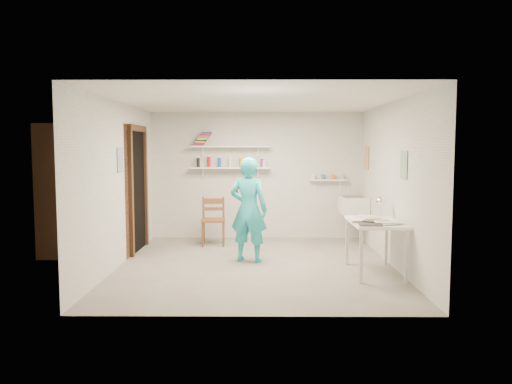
{
  "coord_description": "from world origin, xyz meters",
  "views": [
    {
      "loc": [
        0.06,
        -7.24,
        1.73
      ],
      "look_at": [
        0.0,
        0.4,
        1.05
      ],
      "focal_mm": 35.0,
      "sensor_mm": 36.0,
      "label": 1
    }
  ],
  "objects_px": {
    "belfast_sink": "(354,205)",
    "desk_lamp": "(381,201)",
    "man": "(249,210)",
    "wall_clock": "(245,191)",
    "work_table": "(375,247)",
    "wooden_chair": "(213,220)"
  },
  "relations": [
    {
      "from": "wooden_chair",
      "to": "desk_lamp",
      "type": "distance_m",
      "value": 3.05
    },
    {
      "from": "belfast_sink",
      "to": "desk_lamp",
      "type": "height_order",
      "value": "desk_lamp"
    },
    {
      "from": "work_table",
      "to": "wall_clock",
      "type": "bearing_deg",
      "value": 152.61
    },
    {
      "from": "man",
      "to": "work_table",
      "type": "distance_m",
      "value": 1.94
    },
    {
      "from": "work_table",
      "to": "wooden_chair",
      "type": "bearing_deg",
      "value": 140.73
    },
    {
      "from": "belfast_sink",
      "to": "work_table",
      "type": "relative_size",
      "value": 0.55
    },
    {
      "from": "work_table",
      "to": "desk_lamp",
      "type": "distance_m",
      "value": 0.75
    },
    {
      "from": "desk_lamp",
      "to": "belfast_sink",
      "type": "bearing_deg",
      "value": 92.35
    },
    {
      "from": "wall_clock",
      "to": "wooden_chair",
      "type": "bearing_deg",
      "value": 136.4
    },
    {
      "from": "wall_clock",
      "to": "work_table",
      "type": "bearing_deg",
      "value": -10.99
    },
    {
      "from": "wall_clock",
      "to": "desk_lamp",
      "type": "bearing_deg",
      "value": 2.31
    },
    {
      "from": "man",
      "to": "wooden_chair",
      "type": "relative_size",
      "value": 1.77
    },
    {
      "from": "desk_lamp",
      "to": "wall_clock",
      "type": "bearing_deg",
      "value": 165.91
    },
    {
      "from": "wall_clock",
      "to": "work_table",
      "type": "height_order",
      "value": "wall_clock"
    },
    {
      "from": "belfast_sink",
      "to": "work_table",
      "type": "height_order",
      "value": "belfast_sink"
    },
    {
      "from": "wooden_chair",
      "to": "desk_lamp",
      "type": "height_order",
      "value": "desk_lamp"
    },
    {
      "from": "belfast_sink",
      "to": "work_table",
      "type": "distance_m",
      "value": 2.2
    },
    {
      "from": "wall_clock",
      "to": "work_table",
      "type": "distance_m",
      "value": 2.16
    },
    {
      "from": "man",
      "to": "wall_clock",
      "type": "distance_m",
      "value": 0.34
    },
    {
      "from": "man",
      "to": "wall_clock",
      "type": "relative_size",
      "value": 5.56
    },
    {
      "from": "work_table",
      "to": "belfast_sink",
      "type": "bearing_deg",
      "value": 87.1
    },
    {
      "from": "belfast_sink",
      "to": "wooden_chair",
      "type": "height_order",
      "value": "wooden_chair"
    }
  ]
}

